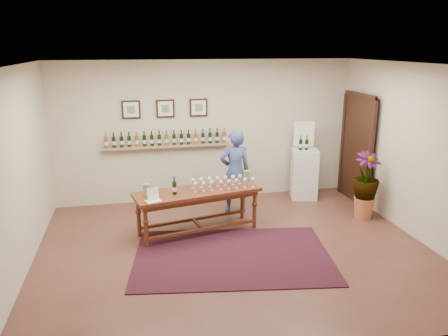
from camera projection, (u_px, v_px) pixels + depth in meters
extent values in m
plane|color=#512C23|center=(235.00, 250.00, 6.77)|extent=(6.00, 6.00, 0.00)
plane|color=beige|center=(206.00, 131.00, 8.74)|extent=(6.00, 0.00, 6.00)
plane|color=beige|center=(299.00, 231.00, 4.04)|extent=(6.00, 0.00, 6.00)
plane|color=beige|center=(16.00, 175.00, 5.78)|extent=(0.00, 5.00, 5.00)
plane|color=beige|center=(417.00, 153.00, 7.00)|extent=(0.00, 5.00, 5.00)
plane|color=silver|center=(236.00, 65.00, 6.01)|extent=(6.00, 6.00, 0.00)
cube|color=tan|center=(167.00, 146.00, 8.57)|extent=(2.50, 0.16, 0.04)
cube|color=black|center=(359.00, 150.00, 8.68)|extent=(0.10, 1.00, 2.10)
cube|color=black|center=(356.00, 150.00, 8.67)|extent=(0.04, 1.12, 2.22)
cube|color=black|center=(131.00, 110.00, 8.30)|extent=(0.35, 0.03, 0.35)
cube|color=white|center=(131.00, 110.00, 8.28)|extent=(0.28, 0.01, 0.28)
cube|color=#64954A|center=(131.00, 110.00, 8.28)|extent=(0.15, 0.00, 0.15)
cube|color=black|center=(165.00, 109.00, 8.43)|extent=(0.35, 0.03, 0.35)
cube|color=white|center=(165.00, 109.00, 8.41)|extent=(0.28, 0.01, 0.28)
cube|color=#64954A|center=(165.00, 109.00, 8.41)|extent=(0.15, 0.00, 0.15)
cube|color=black|center=(199.00, 108.00, 8.56)|extent=(0.35, 0.03, 0.35)
cube|color=white|center=(199.00, 108.00, 8.54)|extent=(0.28, 0.01, 0.28)
cube|color=#64954A|center=(199.00, 108.00, 8.54)|extent=(0.15, 0.00, 0.15)
cube|color=#4D130D|center=(233.00, 256.00, 6.56)|extent=(3.18, 2.36, 0.02)
cube|color=#4E2613|center=(198.00, 192.00, 7.24)|extent=(2.19, 1.09, 0.06)
cube|color=#4E2613|center=(198.00, 196.00, 7.26)|extent=(2.05, 0.95, 0.10)
cylinder|color=#4E2613|center=(146.00, 227.00, 6.76)|extent=(0.08, 0.08, 0.69)
cylinder|color=#4E2613|center=(255.00, 209.00, 7.51)|extent=(0.08, 0.08, 0.69)
cylinder|color=#4E2613|center=(139.00, 217.00, 7.18)|extent=(0.08, 0.08, 0.69)
cylinder|color=#4E2613|center=(242.00, 200.00, 7.93)|extent=(0.08, 0.08, 0.69)
cube|color=#4E2613|center=(203.00, 229.00, 7.19)|extent=(1.87, 0.44, 0.05)
cube|color=#4E2613|center=(193.00, 219.00, 7.61)|extent=(1.87, 0.44, 0.05)
cube|color=#4E2613|center=(198.00, 224.00, 7.40)|extent=(0.15, 0.48, 0.05)
cube|color=white|center=(153.00, 194.00, 6.73)|extent=(0.27, 0.23, 0.20)
cube|color=silver|center=(304.00, 174.00, 8.97)|extent=(0.63, 0.63, 1.02)
cube|color=white|center=(304.00, 134.00, 8.92)|extent=(0.40, 0.13, 0.57)
cone|color=#B35D3B|center=(363.00, 208.00, 7.97)|extent=(0.37, 0.37, 0.39)
imported|color=#193616|center=(366.00, 180.00, 7.82)|extent=(0.63, 0.63, 0.68)
imported|color=#35477E|center=(235.00, 172.00, 8.12)|extent=(0.59, 0.40, 1.59)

